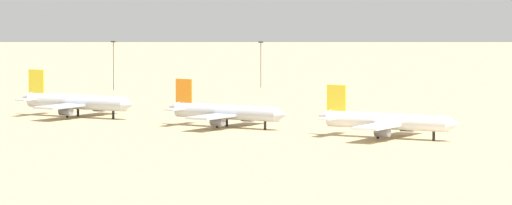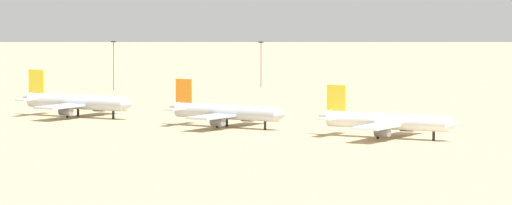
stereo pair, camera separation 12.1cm
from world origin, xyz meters
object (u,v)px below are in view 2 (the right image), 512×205
Objects in this scene: parked_jet_orange_2 at (225,112)px; parked_jet_yellow_3 at (386,121)px; light_pole_west at (114,62)px; light_pole_mid at (261,61)px; parked_jet_yellow_1 at (76,102)px.

parked_jet_orange_2 is 0.98× the size of parked_jet_yellow_3.
light_pole_west reaches higher than parked_jet_yellow_3.
light_pole_mid is at bearing 118.49° from parked_jet_orange_2.
parked_jet_orange_2 is at bearing -59.73° from light_pole_mid.
light_pole_west is at bearing 145.23° from parked_jet_yellow_3.
parked_jet_yellow_1 is at bearing 173.99° from parked_jet_yellow_3.
light_pole_west is at bearing 120.64° from parked_jet_yellow_1.
parked_jet_yellow_3 is 2.17× the size of light_pole_mid.
parked_jet_yellow_1 reaches higher than parked_jet_yellow_3.
light_pole_mid is at bearing 97.98° from parked_jet_yellow_1.
parked_jet_yellow_3 reaches higher than parked_jet_orange_2.
light_pole_west is (-157.26, 93.02, 5.90)m from parked_jet_yellow_3.
parked_jet_yellow_1 is 2.21× the size of light_pole_west.
parked_jet_orange_2 is at bearing -5.74° from parked_jet_yellow_1.
light_pole_west reaches higher than parked_jet_yellow_1.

